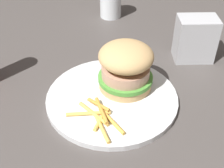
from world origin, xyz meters
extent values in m
plane|color=#47423F|center=(0.00, 0.00, 0.00)|extent=(1.60, 1.60, 0.00)
cylinder|color=silver|center=(-0.02, -0.01, 0.01)|extent=(0.26, 0.26, 0.01)
cylinder|color=tan|center=(-0.06, -0.02, 0.02)|extent=(0.11, 0.11, 0.02)
cylinder|color=#4C9338|center=(-0.06, -0.02, 0.03)|extent=(0.11, 0.11, 0.01)
cylinder|color=tan|center=(-0.06, -0.02, 0.05)|extent=(0.10, 0.10, 0.02)
ellipsoid|color=tan|center=(-0.06, -0.02, 0.09)|extent=(0.11, 0.11, 0.05)
cylinder|color=#E5B251|center=(0.05, 0.00, 0.02)|extent=(0.07, 0.06, 0.01)
cylinder|color=#E5B251|center=(0.06, 0.04, 0.02)|extent=(0.03, 0.07, 0.01)
cylinder|color=#E5B251|center=(0.05, 0.03, 0.02)|extent=(0.05, 0.03, 0.01)
cylinder|color=gold|center=(0.04, 0.04, 0.02)|extent=(0.02, 0.08, 0.01)
cylinder|color=#E5B251|center=(0.05, 0.01, 0.02)|extent=(0.01, 0.08, 0.01)
cylinder|color=gold|center=(0.03, 0.02, 0.02)|extent=(0.04, 0.07, 0.01)
cylinder|color=gold|center=(0.03, 0.00, 0.02)|extent=(0.01, 0.05, 0.01)
cylinder|color=silver|center=(-0.28, -0.30, 0.05)|extent=(0.06, 0.06, 0.10)
cylinder|color=silver|center=(-0.28, -0.30, 0.03)|extent=(0.06, 0.06, 0.07)
cube|color=#B7BABF|center=(-0.26, 0.01, 0.05)|extent=(0.11, 0.10, 0.11)
camera|label=1|loc=(0.29, 0.32, 0.40)|focal=47.87mm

